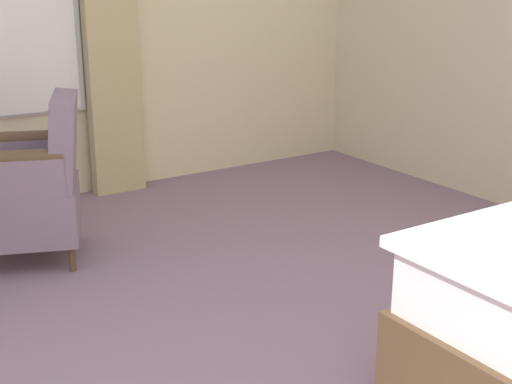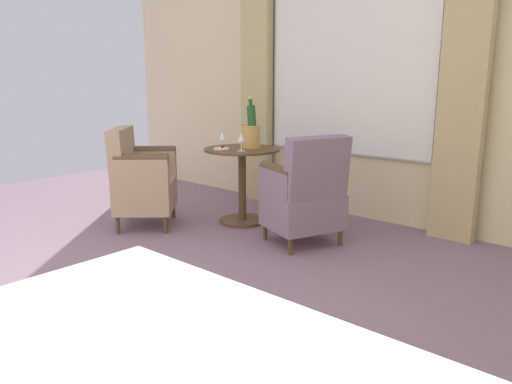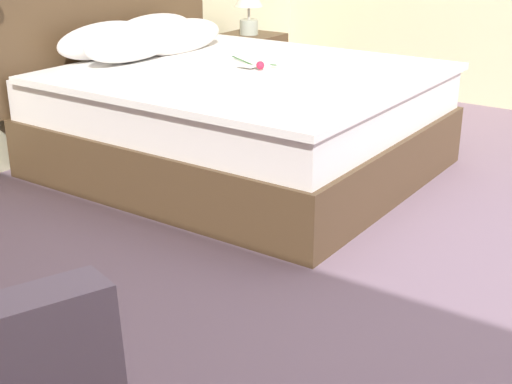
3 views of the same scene
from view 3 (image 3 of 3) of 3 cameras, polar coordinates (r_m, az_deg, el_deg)
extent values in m
cube|color=brown|center=(4.40, -1.18, 4.08)|extent=(1.84, 2.12, 0.35)
cube|color=white|center=(4.33, -1.21, 7.81)|extent=(1.78, 2.06, 0.24)
cube|color=white|center=(4.26, -0.56, 9.52)|extent=(1.87, 1.99, 0.04)
cube|color=brown|center=(4.97, -11.86, 13.55)|extent=(1.93, 0.08, 0.99)
ellipsoid|color=white|center=(4.70, -12.00, 11.81)|extent=(0.78, 0.25, 0.24)
ellipsoid|color=white|center=(5.00, -8.28, 12.62)|extent=(0.77, 0.24, 0.23)
ellipsoid|color=white|center=(4.52, -9.76, 11.71)|extent=(0.78, 0.25, 0.23)
ellipsoid|color=white|center=(4.84, -6.04, 12.26)|extent=(0.77, 0.24, 0.24)
cylinder|color=#2D6628|center=(4.41, -0.81, 10.35)|extent=(0.21, 0.36, 0.01)
sphere|color=#DB2342|center=(4.22, 0.34, 10.10)|extent=(0.05, 0.05, 0.05)
ellipsoid|color=#33702D|center=(4.30, 1.42, 10.13)|extent=(0.02, 0.05, 0.01)
cube|color=white|center=(4.28, -0.68, 10.05)|extent=(0.08, 0.11, 0.00)
cube|color=brown|center=(5.80, -0.56, 9.57)|extent=(0.47, 0.44, 0.60)
sphere|color=olive|center=(5.97, 0.84, 11.21)|extent=(0.02, 0.02, 0.02)
cylinder|color=#ADB7A2|center=(5.73, -0.58, 13.06)|extent=(0.15, 0.15, 0.12)
cylinder|color=#B7B2A8|center=(5.72, -0.58, 14.13)|extent=(0.02, 0.02, 0.10)
camera|label=1|loc=(4.14, 39.19, 17.02)|focal=50.00mm
camera|label=2|loc=(4.71, -5.94, 18.95)|focal=35.00mm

